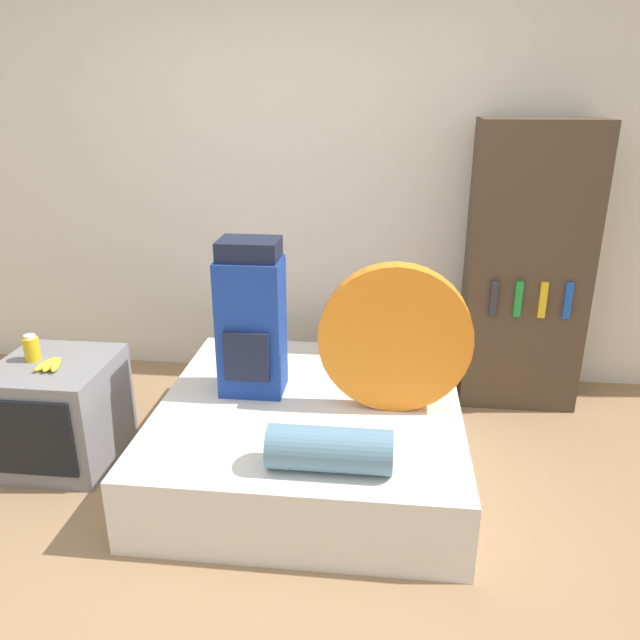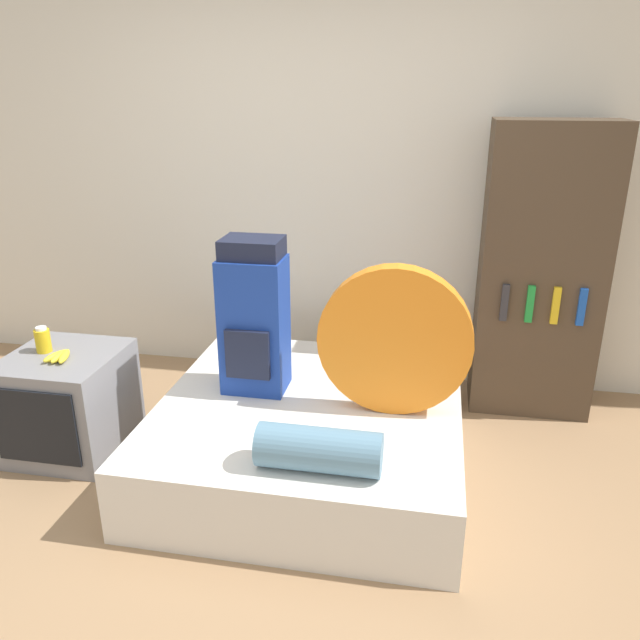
# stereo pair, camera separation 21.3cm
# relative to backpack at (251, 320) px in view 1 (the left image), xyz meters

# --- Properties ---
(ground_plane) EXTENTS (16.00, 16.00, 0.00)m
(ground_plane) POSITION_rel_backpack_xyz_m (0.13, -0.79, -0.76)
(ground_plane) COLOR #997551
(wall_back) EXTENTS (8.00, 0.05, 2.60)m
(wall_back) POSITION_rel_backpack_xyz_m (0.13, 1.08, 0.54)
(wall_back) COLOR silver
(wall_back) RESTS_ON ground_plane
(bed) EXTENTS (1.52, 1.58, 0.36)m
(bed) POSITION_rel_backpack_xyz_m (0.31, -0.11, -0.58)
(bed) COLOR silver
(bed) RESTS_ON ground_plane
(backpack) EXTENTS (0.32, 0.28, 0.81)m
(backpack) POSITION_rel_backpack_xyz_m (0.00, 0.00, 0.00)
(backpack) COLOR navy
(backpack) RESTS_ON bed
(tent_bag) EXTENTS (0.74, 0.10, 0.74)m
(tent_bag) POSITION_rel_backpack_xyz_m (0.73, -0.11, -0.02)
(tent_bag) COLOR orange
(tent_bag) RESTS_ON bed
(sleeping_roll) EXTENTS (0.52, 0.19, 0.19)m
(sleeping_roll) POSITION_rel_backpack_xyz_m (0.47, -0.69, -0.30)
(sleeping_roll) COLOR #5B849E
(sleeping_roll) RESTS_ON bed
(television) EXTENTS (0.56, 0.60, 0.56)m
(television) POSITION_rel_backpack_xyz_m (-1.00, -0.20, -0.48)
(television) COLOR gray
(television) RESTS_ON ground_plane
(canister) EXTENTS (0.08, 0.08, 0.14)m
(canister) POSITION_rel_backpack_xyz_m (-1.11, -0.17, -0.14)
(canister) COLOR gold
(canister) RESTS_ON television
(banana_bunch) EXTENTS (0.13, 0.17, 0.04)m
(banana_bunch) POSITION_rel_backpack_xyz_m (-0.97, -0.25, -0.18)
(banana_bunch) COLOR yellow
(banana_bunch) RESTS_ON television
(bookshelf) EXTENTS (0.69, 0.39, 1.71)m
(bookshelf) POSITION_rel_backpack_xyz_m (1.51, 0.79, 0.10)
(bookshelf) COLOR #473828
(bookshelf) RESTS_ON ground_plane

